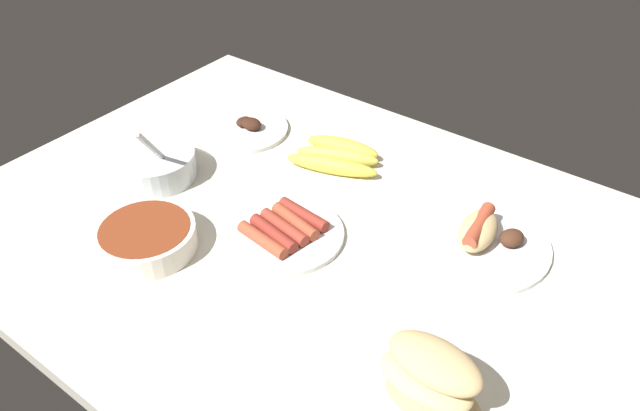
% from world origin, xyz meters
% --- Properties ---
extents(ground_plane, '(1.20, 0.90, 0.03)m').
position_xyz_m(ground_plane, '(0.00, 0.00, -0.01)').
color(ground_plane, silver).
extents(bowl_coleslaw, '(0.16, 0.16, 0.15)m').
position_xyz_m(bowl_coleslaw, '(-0.32, -0.05, 0.03)').
color(bowl_coleslaw, silver).
rests_on(bowl_coleslaw, ground_plane).
extents(plate_sausages, '(0.21, 0.21, 0.03)m').
position_xyz_m(plate_sausages, '(-0.01, -0.03, 0.01)').
color(plate_sausages, white).
rests_on(plate_sausages, ground_plane).
extents(bread_stack, '(0.14, 0.09, 0.11)m').
position_xyz_m(bread_stack, '(0.36, -0.19, 0.05)').
color(bread_stack, tan).
rests_on(bread_stack, ground_plane).
extents(plate_grilled_meat, '(0.20, 0.20, 0.03)m').
position_xyz_m(plate_grilled_meat, '(-0.30, 0.18, 0.01)').
color(plate_grilled_meat, white).
rests_on(plate_grilled_meat, ground_plane).
extents(banana_bunch, '(0.19, 0.15, 0.04)m').
position_xyz_m(banana_bunch, '(-0.06, 0.20, 0.02)').
color(banana_bunch, gold).
rests_on(banana_bunch, ground_plane).
extents(plate_hotdog_assembled, '(0.25, 0.25, 0.06)m').
position_xyz_m(plate_hotdog_assembled, '(0.27, 0.15, 0.02)').
color(plate_hotdog_assembled, white).
rests_on(plate_hotdog_assembled, ground_plane).
extents(bowl_chili, '(0.17, 0.17, 0.04)m').
position_xyz_m(bowl_chili, '(-0.17, -0.20, 0.02)').
color(bowl_chili, white).
rests_on(bowl_chili, ground_plane).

